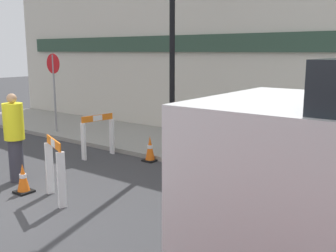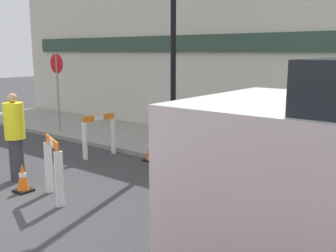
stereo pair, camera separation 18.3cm
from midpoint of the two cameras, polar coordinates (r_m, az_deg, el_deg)
The scene contains 11 objects.
sidewalk_slab at distance 10.76m, azimuth 2.17°, elevation -2.73°, with size 18.00×2.92×0.11m.
storefront_facade at distance 11.74m, azimuth 6.77°, elevation 11.61°, with size 18.00×0.22×5.50m.
stop_sign at distance 12.56m, azimuth -15.35°, elevation 6.49°, with size 0.60×0.06×2.39m.
barricade_0 at distance 7.14m, azimuth -15.58°, elevation -5.73°, with size 0.82×0.44×1.11m.
barricade_1 at distance 6.62m, azimuth 9.76°, elevation -6.76°, with size 0.30×0.83×1.12m.
barricade_2 at distance 8.28m, azimuth 6.66°, elevation -3.19°, with size 0.90×0.57×1.07m.
barricade_3 at distance 9.82m, azimuth -9.42°, elevation -1.12°, with size 0.26×0.90×1.05m.
traffic_cone_0 at distance 9.33m, azimuth -1.96°, elevation -3.36°, with size 0.30×0.30×0.61m.
traffic_cone_1 at distance 7.49m, azimuth 9.85°, elevation -7.16°, with size 0.30×0.30×0.60m.
traffic_cone_2 at distance 7.80m, azimuth -19.71°, elevation -7.10°, with size 0.30×0.30×0.55m.
person_worker at distance 8.35m, azimuth -20.74°, elevation -1.16°, with size 0.55×0.55×1.77m.
Camera 2 is at (6.21, -2.45, 2.59)m, focal length 42.00 mm.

